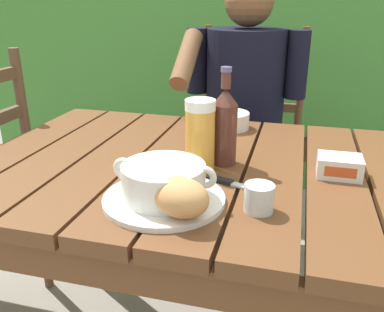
{
  "coord_description": "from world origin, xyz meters",
  "views": [
    {
      "loc": [
        0.19,
        -0.98,
        1.15
      ],
      "look_at": [
        -0.04,
        -0.14,
        0.81
      ],
      "focal_mm": 38.34,
      "sensor_mm": 36.0,
      "label": 1
    }
  ],
  "objects_px": {
    "beer_bottle": "(225,125)",
    "water_glass_small": "(259,198)",
    "butter_tub": "(339,166)",
    "person_eating": "(242,107)",
    "soup_bowl": "(164,180)",
    "bread_roll": "(181,197)",
    "serving_plate": "(164,199)",
    "diner_bowl": "(229,120)",
    "table_knife": "(231,183)",
    "chair_near_diner": "(247,145)",
    "beer_glass": "(200,135)"
  },
  "relations": [
    {
      "from": "person_eating",
      "to": "water_glass_small",
      "type": "xyz_separation_m",
      "value": [
        0.16,
        -0.88,
        0.04
      ]
    },
    {
      "from": "butter_tub",
      "to": "diner_bowl",
      "type": "xyz_separation_m",
      "value": [
        -0.33,
        0.32,
        0.0
      ]
    },
    {
      "from": "chair_near_diner",
      "to": "soup_bowl",
      "type": "bearing_deg",
      "value": -92.14
    },
    {
      "from": "chair_near_diner",
      "to": "water_glass_small",
      "type": "relative_size",
      "value": 16.65
    },
    {
      "from": "water_glass_small",
      "to": "butter_tub",
      "type": "height_order",
      "value": "water_glass_small"
    },
    {
      "from": "serving_plate",
      "to": "diner_bowl",
      "type": "relative_size",
      "value": 1.96
    },
    {
      "from": "bread_roll",
      "to": "butter_tub",
      "type": "bearing_deg",
      "value": 44.22
    },
    {
      "from": "person_eating",
      "to": "table_knife",
      "type": "relative_size",
      "value": 7.8
    },
    {
      "from": "person_eating",
      "to": "water_glass_small",
      "type": "bearing_deg",
      "value": -79.65
    },
    {
      "from": "beer_glass",
      "to": "butter_tub",
      "type": "xyz_separation_m",
      "value": [
        0.34,
        0.04,
        -0.06
      ]
    },
    {
      "from": "chair_near_diner",
      "to": "beer_bottle",
      "type": "height_order",
      "value": "chair_near_diner"
    },
    {
      "from": "butter_tub",
      "to": "table_knife",
      "type": "distance_m",
      "value": 0.27
    },
    {
      "from": "butter_tub",
      "to": "person_eating",
      "type": "bearing_deg",
      "value": 116.79
    },
    {
      "from": "serving_plate",
      "to": "bread_roll",
      "type": "height_order",
      "value": "bread_roll"
    },
    {
      "from": "beer_glass",
      "to": "table_knife",
      "type": "height_order",
      "value": "beer_glass"
    },
    {
      "from": "beer_glass",
      "to": "table_knife",
      "type": "distance_m",
      "value": 0.15
    },
    {
      "from": "water_glass_small",
      "to": "butter_tub",
      "type": "bearing_deg",
      "value": 53.3
    },
    {
      "from": "water_glass_small",
      "to": "diner_bowl",
      "type": "relative_size",
      "value": 0.46
    },
    {
      "from": "chair_near_diner",
      "to": "soup_bowl",
      "type": "distance_m",
      "value": 1.13
    },
    {
      "from": "serving_plate",
      "to": "water_glass_small",
      "type": "xyz_separation_m",
      "value": [
        0.2,
        0.01,
        0.02
      ]
    },
    {
      "from": "beer_bottle",
      "to": "serving_plate",
      "type": "bearing_deg",
      "value": -108.6
    },
    {
      "from": "water_glass_small",
      "to": "butter_tub",
      "type": "xyz_separation_m",
      "value": [
        0.17,
        0.23,
        -0.0
      ]
    },
    {
      "from": "beer_bottle",
      "to": "table_knife",
      "type": "distance_m",
      "value": 0.17
    },
    {
      "from": "soup_bowl",
      "to": "chair_near_diner",
      "type": "bearing_deg",
      "value": 87.86
    },
    {
      "from": "chair_near_diner",
      "to": "beer_bottle",
      "type": "distance_m",
      "value": 0.91
    },
    {
      "from": "person_eating",
      "to": "beer_bottle",
      "type": "relative_size",
      "value": 4.94
    },
    {
      "from": "serving_plate",
      "to": "soup_bowl",
      "type": "relative_size",
      "value": 1.15
    },
    {
      "from": "beer_glass",
      "to": "beer_bottle",
      "type": "relative_size",
      "value": 0.71
    },
    {
      "from": "soup_bowl",
      "to": "water_glass_small",
      "type": "relative_size",
      "value": 3.68
    },
    {
      "from": "soup_bowl",
      "to": "bread_roll",
      "type": "height_order",
      "value": "soup_bowl"
    },
    {
      "from": "serving_plate",
      "to": "beer_glass",
      "type": "xyz_separation_m",
      "value": [
        0.03,
        0.19,
        0.08
      ]
    },
    {
      "from": "chair_near_diner",
      "to": "beer_bottle",
      "type": "bearing_deg",
      "value": -87.17
    },
    {
      "from": "beer_bottle",
      "to": "chair_near_diner",
      "type": "bearing_deg",
      "value": 92.83
    },
    {
      "from": "serving_plate",
      "to": "diner_bowl",
      "type": "distance_m",
      "value": 0.56
    },
    {
      "from": "serving_plate",
      "to": "butter_tub",
      "type": "bearing_deg",
      "value": 32.84
    },
    {
      "from": "person_eating",
      "to": "butter_tub",
      "type": "height_order",
      "value": "person_eating"
    },
    {
      "from": "chair_near_diner",
      "to": "serving_plate",
      "type": "bearing_deg",
      "value": -92.14
    },
    {
      "from": "soup_bowl",
      "to": "bread_roll",
      "type": "bearing_deg",
      "value": -49.4
    },
    {
      "from": "beer_glass",
      "to": "diner_bowl",
      "type": "relative_size",
      "value": 1.34
    },
    {
      "from": "water_glass_small",
      "to": "diner_bowl",
      "type": "xyz_separation_m",
      "value": [
        -0.16,
        0.55,
        -0.0
      ]
    },
    {
      "from": "beer_glass",
      "to": "beer_bottle",
      "type": "xyz_separation_m",
      "value": [
        0.05,
        0.05,
        0.01
      ]
    },
    {
      "from": "beer_glass",
      "to": "table_knife",
      "type": "relative_size",
      "value": 1.12
    },
    {
      "from": "chair_near_diner",
      "to": "table_knife",
      "type": "distance_m",
      "value": 1.0
    },
    {
      "from": "diner_bowl",
      "to": "beer_glass",
      "type": "bearing_deg",
      "value": -91.57
    },
    {
      "from": "bread_roll",
      "to": "beer_bottle",
      "type": "height_order",
      "value": "beer_bottle"
    },
    {
      "from": "beer_bottle",
      "to": "water_glass_small",
      "type": "relative_size",
      "value": 4.07
    },
    {
      "from": "person_eating",
      "to": "serving_plate",
      "type": "xyz_separation_m",
      "value": [
        -0.04,
        -0.89,
        0.02
      ]
    },
    {
      "from": "beer_glass",
      "to": "water_glass_small",
      "type": "xyz_separation_m",
      "value": [
        0.17,
        -0.18,
        -0.06
      ]
    },
    {
      "from": "soup_bowl",
      "to": "diner_bowl",
      "type": "height_order",
      "value": "soup_bowl"
    },
    {
      "from": "person_eating",
      "to": "butter_tub",
      "type": "relative_size",
      "value": 11.94
    }
  ]
}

